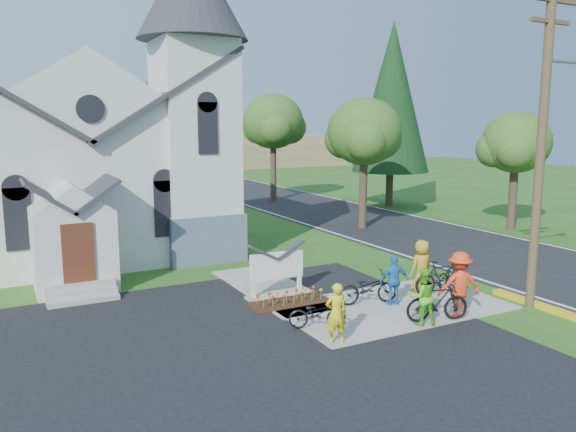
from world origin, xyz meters
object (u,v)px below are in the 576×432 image
bike_4 (451,273)px  cyclist_0 (336,313)px  cyclist_2 (394,280)px  cyclist_4 (422,266)px  church_sign (277,266)px  cyclist_3 (459,284)px  utility_pole (543,133)px  bike_2 (368,288)px  cyclist_1 (423,296)px  bike_3 (442,278)px  bike_0 (317,313)px  bike_1 (437,302)px

bike_4 → cyclist_0: bearing=97.3°
cyclist_2 → cyclist_4: 1.73m
church_sign → cyclist_2: (2.79, -2.63, -0.18)m
cyclist_3 → cyclist_4: size_ratio=1.08×
utility_pole → bike_2: size_ratio=5.09×
church_sign → cyclist_0: size_ratio=1.37×
bike_2 → utility_pole: bearing=-108.0°
cyclist_0 → utility_pole: bearing=-171.8°
bike_2 → cyclist_2: bearing=-113.2°
utility_pole → cyclist_1: 6.17m
cyclist_3 → bike_3: (1.10, 1.89, -0.40)m
cyclist_0 → cyclist_3: 4.28m
bike_4 → cyclist_3: bearing=125.6°
utility_pole → cyclist_2: size_ratio=6.31×
utility_pole → cyclist_4: size_ratio=5.53×
utility_pole → cyclist_0: size_ratio=6.24×
cyclist_1 → bike_2: bearing=-66.7°
bike_0 → bike_1: bike_1 is taller
cyclist_0 → cyclist_3: bearing=-169.3°
cyclist_0 → cyclist_4: size_ratio=0.89×
church_sign → bike_1: church_sign is taller
church_sign → cyclist_2: church_sign is taller
bike_0 → bike_3: (5.26, 0.75, 0.15)m
cyclist_1 → cyclist_4: bearing=-113.9°
cyclist_0 → bike_4: bearing=-148.0°
church_sign → bike_1: bearing=-56.2°
bike_1 → cyclist_4: (1.46, 2.36, 0.34)m
church_sign → bike_3: church_sign is taller
cyclist_0 → cyclist_3: size_ratio=0.82×
cyclist_0 → cyclist_4: (4.91, 2.36, 0.10)m
bike_0 → bike_1: bearing=-86.5°
cyclist_0 → cyclist_1: (2.89, 0.00, 0.02)m
cyclist_1 → cyclist_4: (2.02, 2.36, 0.08)m
church_sign → utility_pole: 9.18m
utility_pole → bike_1: (-3.62, 0.30, -4.79)m
bike_0 → cyclist_0: bearing=-163.5°
bike_1 → bike_3: (1.93, 1.89, 0.01)m
cyclist_0 → bike_3: bearing=-150.0°
church_sign → cyclist_0: bearing=-96.5°
bike_2 → cyclist_3: size_ratio=1.00×
cyclist_0 → cyclist_3: (4.27, 0.00, 0.18)m
church_sign → utility_pole: (6.56, -4.70, 4.38)m
bike_1 → cyclist_4: bearing=-15.4°
bike_2 → bike_3: bearing=-85.3°
cyclist_0 → bike_1: bearing=-169.3°
cyclist_3 → bike_4: (2.13, 2.50, -0.54)m
church_sign → bike_2: bearing=-45.6°
utility_pole → bike_4: 5.70m
cyclist_2 → bike_2: bearing=-18.2°
bike_3 → bike_4: bearing=-45.3°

